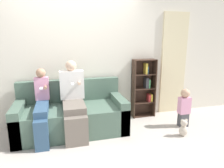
{
  "coord_description": "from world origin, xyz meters",
  "views": [
    {
      "loc": [
        -0.34,
        -2.91,
        1.68
      ],
      "look_at": [
        0.59,
        0.59,
        0.82
      ],
      "focal_mm": 32.0,
      "sensor_mm": 36.0,
      "label": 1
    }
  ],
  "objects_px": {
    "couch": "(72,116)",
    "toddler_standing": "(184,107)",
    "adult_seated": "(73,98)",
    "teddy_bear": "(184,128)",
    "child_seated": "(42,106)",
    "bookshelf": "(144,87)"
  },
  "relations": [
    {
      "from": "adult_seated",
      "to": "bookshelf",
      "type": "xyz_separation_m",
      "value": [
        1.52,
        0.45,
        -0.02
      ]
    },
    {
      "from": "couch",
      "to": "toddler_standing",
      "type": "xyz_separation_m",
      "value": [
        2.07,
        -0.35,
        0.1
      ]
    },
    {
      "from": "child_seated",
      "to": "toddler_standing",
      "type": "height_order",
      "value": "child_seated"
    },
    {
      "from": "teddy_bear",
      "to": "child_seated",
      "type": "bearing_deg",
      "value": 166.55
    },
    {
      "from": "adult_seated",
      "to": "toddler_standing",
      "type": "distance_m",
      "value": 2.07
    },
    {
      "from": "child_seated",
      "to": "toddler_standing",
      "type": "xyz_separation_m",
      "value": [
        2.56,
        -0.21,
        -0.18
      ]
    },
    {
      "from": "child_seated",
      "to": "adult_seated",
      "type": "bearing_deg",
      "value": 5.26
    },
    {
      "from": "couch",
      "to": "teddy_bear",
      "type": "bearing_deg",
      "value": -20.57
    },
    {
      "from": "couch",
      "to": "bookshelf",
      "type": "height_order",
      "value": "bookshelf"
    },
    {
      "from": "toddler_standing",
      "to": "bookshelf",
      "type": "relative_size",
      "value": 0.6
    },
    {
      "from": "toddler_standing",
      "to": "teddy_bear",
      "type": "height_order",
      "value": "toddler_standing"
    },
    {
      "from": "adult_seated",
      "to": "couch",
      "type": "bearing_deg",
      "value": 111.91
    },
    {
      "from": "adult_seated",
      "to": "teddy_bear",
      "type": "distance_m",
      "value": 1.98
    },
    {
      "from": "child_seated",
      "to": "bookshelf",
      "type": "relative_size",
      "value": 0.93
    },
    {
      "from": "adult_seated",
      "to": "bookshelf",
      "type": "height_order",
      "value": "adult_seated"
    },
    {
      "from": "adult_seated",
      "to": "child_seated",
      "type": "xyz_separation_m",
      "value": [
        -0.52,
        -0.05,
        -0.08
      ]
    },
    {
      "from": "couch",
      "to": "adult_seated",
      "type": "bearing_deg",
      "value": -68.09
    },
    {
      "from": "bookshelf",
      "to": "adult_seated",
      "type": "bearing_deg",
      "value": -163.55
    },
    {
      "from": "child_seated",
      "to": "bookshelf",
      "type": "distance_m",
      "value": 2.1
    },
    {
      "from": "child_seated",
      "to": "teddy_bear",
      "type": "relative_size",
      "value": 3.71
    },
    {
      "from": "adult_seated",
      "to": "child_seated",
      "type": "distance_m",
      "value": 0.53
    },
    {
      "from": "child_seated",
      "to": "bookshelf",
      "type": "height_order",
      "value": "bookshelf"
    }
  ]
}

